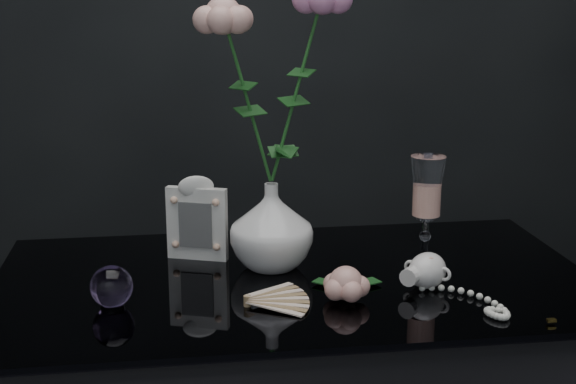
{
  "coord_description": "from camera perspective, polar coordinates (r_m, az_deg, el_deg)",
  "views": [
    {
      "loc": [
        -0.2,
        -1.27,
        1.26
      ],
      "look_at": [
        -0.01,
        0.04,
        0.92
      ],
      "focal_mm": 50.0,
      "sensor_mm": 36.0,
      "label": 1
    }
  ],
  "objects": [
    {
      "name": "vase",
      "position": [
        1.45,
        -1.18,
        -2.45
      ],
      "size": [
        0.2,
        0.2,
        0.16
      ],
      "primitive_type": "imported",
      "rotation": [
        0.0,
        0.0,
        -0.43
      ],
      "color": "white",
      "rests_on": "table"
    },
    {
      "name": "loose_rose",
      "position": [
        1.32,
        4.13,
        -6.51
      ],
      "size": [
        0.15,
        0.18,
        0.06
      ],
      "primitive_type": null,
      "rotation": [
        0.0,
        0.0,
        -0.11
      ],
      "color": "#DB9A8D",
      "rests_on": "table"
    },
    {
      "name": "picture_frame",
      "position": [
        1.5,
        -6.49,
        -1.83
      ],
      "size": [
        0.14,
        0.13,
        0.16
      ],
      "primitive_type": null,
      "rotation": [
        0.0,
        0.0,
        -0.35
      ],
      "color": "white",
      "rests_on": "table"
    },
    {
      "name": "paperweight",
      "position": [
        1.32,
        -12.44,
        -6.58
      ],
      "size": [
        0.08,
        0.08,
        0.07
      ],
      "primitive_type": null,
      "rotation": [
        0.0,
        0.0,
        -0.18
      ],
      "color": "#906EB3",
      "rests_on": "table"
    },
    {
      "name": "paper_fan",
      "position": [
        1.3,
        -2.92,
        -7.67
      ],
      "size": [
        0.23,
        0.19,
        0.02
      ],
      "primitive_type": null,
      "rotation": [
        0.0,
        0.0,
        -0.18
      ],
      "color": "#F0EAC0",
      "rests_on": "table"
    },
    {
      "name": "pearl_jar",
      "position": [
        1.39,
        9.88,
        -5.41
      ],
      "size": [
        0.31,
        0.31,
        0.06
      ],
      "primitive_type": null,
      "rotation": [
        0.0,
        0.0,
        -0.74
      ],
      "color": "silver",
      "rests_on": "table"
    },
    {
      "name": "wine_glass",
      "position": [
        1.47,
        9.79,
        -1.43
      ],
      "size": [
        0.07,
        0.07,
        0.21
      ],
      "primitive_type": null,
      "rotation": [
        0.0,
        0.0,
        -0.07
      ],
      "color": "white",
      "rests_on": "table"
    },
    {
      "name": "roses",
      "position": [
        1.39,
        -0.94,
        8.58
      ],
      "size": [
        0.26,
        0.12,
        0.42
      ],
      "color": "#DFA396",
      "rests_on": "vase"
    }
  ]
}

